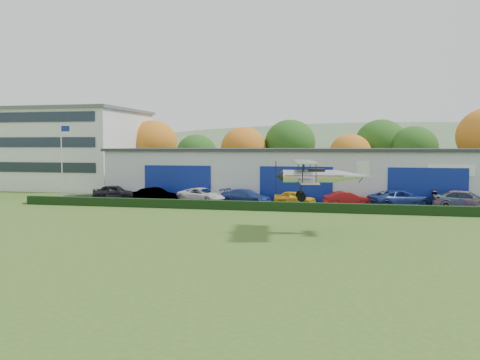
% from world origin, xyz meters
% --- Properties ---
extents(ground, '(300.00, 300.00, 0.00)m').
position_xyz_m(ground, '(0.00, 0.00, 0.00)').
color(ground, '#3B5B1C').
rests_on(ground, ground).
extents(apron, '(48.00, 9.00, 0.05)m').
position_xyz_m(apron, '(3.00, 21.00, 0.03)').
color(apron, black).
rests_on(apron, ground).
extents(hedge, '(46.00, 0.60, 0.80)m').
position_xyz_m(hedge, '(3.00, 16.20, 0.40)').
color(hedge, black).
rests_on(hedge, ground).
extents(hangar, '(40.60, 12.60, 5.30)m').
position_xyz_m(hangar, '(5.00, 27.98, 2.66)').
color(hangar, '#B2B7BC').
rests_on(hangar, ground).
extents(office_block, '(20.60, 15.60, 10.40)m').
position_xyz_m(office_block, '(-28.00, 35.00, 5.21)').
color(office_block, silver).
rests_on(office_block, ground).
extents(flagpole, '(1.05, 0.10, 8.00)m').
position_xyz_m(flagpole, '(-19.88, 22.00, 4.78)').
color(flagpole, silver).
rests_on(flagpole, ground).
extents(tree_belt, '(75.70, 13.22, 10.12)m').
position_xyz_m(tree_belt, '(0.85, 40.62, 5.61)').
color(tree_belt, '#3D2614').
rests_on(tree_belt, ground).
extents(distant_hills, '(430.00, 196.00, 56.00)m').
position_xyz_m(distant_hills, '(-4.38, 140.00, -13.05)').
color(distant_hills, '#4C6642').
rests_on(distant_hills, ground).
extents(car_0, '(4.63, 2.41, 1.50)m').
position_xyz_m(car_0, '(-13.65, 21.50, 0.80)').
color(car_0, black).
rests_on(car_0, apron).
extents(car_1, '(4.58, 2.54, 1.43)m').
position_xyz_m(car_1, '(-8.51, 19.79, 0.76)').
color(car_1, gray).
rests_on(car_1, apron).
extents(car_2, '(5.73, 4.21, 1.45)m').
position_xyz_m(car_2, '(-3.88, 20.44, 0.77)').
color(car_2, silver).
rests_on(car_2, apron).
extents(car_3, '(5.33, 3.31, 1.44)m').
position_xyz_m(car_3, '(0.54, 20.04, 0.77)').
color(car_3, navy).
rests_on(car_3, apron).
extents(car_4, '(4.12, 2.34, 1.32)m').
position_xyz_m(car_4, '(5.10, 20.49, 0.71)').
color(car_4, gold).
rests_on(car_4, apron).
extents(car_5, '(4.53, 2.59, 1.41)m').
position_xyz_m(car_5, '(9.90, 19.98, 0.76)').
color(car_5, maroon).
rests_on(car_5, apron).
extents(car_6, '(6.27, 4.69, 1.58)m').
position_xyz_m(car_6, '(14.56, 20.65, 0.84)').
color(car_6, navy).
rests_on(car_6, apron).
extents(car_7, '(5.85, 3.27, 1.60)m').
position_xyz_m(car_7, '(19.99, 20.46, 0.85)').
color(car_7, gray).
rests_on(car_7, apron).
extents(biplane, '(5.90, 6.75, 2.51)m').
position_xyz_m(biplane, '(8.16, 5.61, 3.77)').
color(biplane, silver).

